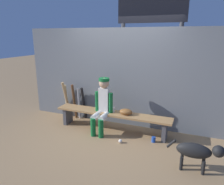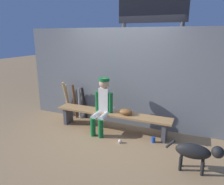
{
  "view_description": "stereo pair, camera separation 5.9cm",
  "coord_description": "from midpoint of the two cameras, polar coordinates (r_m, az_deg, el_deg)",
  "views": [
    {
      "loc": [
        1.64,
        -4.05,
        2.06
      ],
      "look_at": [
        0.0,
        0.0,
        0.88
      ],
      "focal_mm": 34.19,
      "sensor_mm": 36.0,
      "label": 1
    },
    {
      "loc": [
        1.7,
        -4.02,
        2.06
      ],
      "look_at": [
        0.0,
        0.0,
        0.88
      ],
      "focal_mm": 34.19,
      "sensor_mm": 36.0,
      "label": 2
    }
  ],
  "objects": [
    {
      "name": "player_seated",
      "position": [
        4.57,
        -2.25,
        -3.06
      ],
      "size": [
        0.41,
        0.55,
        1.18
      ],
      "color": "silver",
      "rests_on": "ground_plane"
    },
    {
      "name": "bat_wood_dark",
      "position": [
        5.44,
        -9.62,
        -2.37
      ],
      "size": [
        0.09,
        0.18,
        0.89
      ],
      "primitive_type": "cylinder",
      "rotation": [
        0.12,
        0.0,
        -0.18
      ],
      "color": "brown",
      "rests_on": "ground_plane"
    },
    {
      "name": "chainlink_fence",
      "position": [
        4.9,
        2.51,
        3.93
      ],
      "size": [
        4.8,
        0.03,
        2.22
      ],
      "primitive_type": "cube",
      "color": "slate",
      "rests_on": "ground_plane"
    },
    {
      "name": "scoreboard",
      "position": [
        5.33,
        11.55,
        18.98
      ],
      "size": [
        1.9,
        0.27,
        3.56
      ],
      "color": "#3F3F42",
      "rests_on": "ground_plane"
    },
    {
      "name": "ground_plane",
      "position": [
        4.83,
        0.36,
        -10.15
      ],
      "size": [
        30.0,
        30.0,
        0.0
      ],
      "primitive_type": "plane",
      "color": "#9E7A51"
    },
    {
      "name": "cup_on_bench",
      "position": [
        4.67,
        0.67,
        -4.58
      ],
      "size": [
        0.08,
        0.08,
        0.11
      ],
      "primitive_type": "cylinder",
      "color": "silver",
      "rests_on": "dugout_bench"
    },
    {
      "name": "baseball_glove",
      "position": [
        4.53,
        4.12,
        -5.18
      ],
      "size": [
        0.28,
        0.2,
        0.12
      ],
      "primitive_type": "ellipsoid",
      "color": "brown",
      "rests_on": "dugout_bench"
    },
    {
      "name": "baseball",
      "position": [
        4.31,
        2.54,
        -12.88
      ],
      "size": [
        0.07,
        0.07,
        0.07
      ],
      "primitive_type": "sphere",
      "color": "white",
      "rests_on": "ground_plane"
    },
    {
      "name": "dog",
      "position": [
        3.62,
        22.17,
        -14.54
      ],
      "size": [
        0.84,
        0.2,
        0.49
      ],
      "color": "black",
      "rests_on": "ground_plane"
    },
    {
      "name": "bat_aluminum_silver",
      "position": [
        5.42,
        -8.36,
        -2.87
      ],
      "size": [
        0.08,
        0.14,
        0.8
      ],
      "primitive_type": "cylinder",
      "rotation": [
        0.08,
        0.0,
        0.15
      ],
      "color": "#B7B7BC",
      "rests_on": "ground_plane"
    },
    {
      "name": "bat_wood_tan",
      "position": [
        5.56,
        -11.61,
        -1.82
      ],
      "size": [
        0.12,
        0.28,
        0.94
      ],
      "primitive_type": "cylinder",
      "rotation": [
        0.23,
        0.0,
        -0.19
      ],
      "color": "tan",
      "rests_on": "ground_plane"
    },
    {
      "name": "dugout_bench",
      "position": [
        4.69,
        0.36,
        -6.38
      ],
      "size": [
        2.59,
        0.36,
        0.43
      ],
      "color": "#AD7F4C",
      "rests_on": "ground_plane"
    },
    {
      "name": "bat_wood_natural",
      "position": [
        5.65,
        -11.6,
        -2.05
      ],
      "size": [
        0.08,
        0.18,
        0.85
      ],
      "primitive_type": "cylinder",
      "rotation": [
        0.13,
        0.0,
        0.09
      ],
      "color": "tan",
      "rests_on": "ground_plane"
    },
    {
      "name": "bat_aluminum_black",
      "position": [
        5.38,
        -7.1,
        -2.82
      ],
      "size": [
        0.09,
        0.21,
        0.83
      ],
      "primitive_type": "cylinder",
      "rotation": [
        0.17,
        0.0,
        -0.15
      ],
      "color": "black",
      "rests_on": "ground_plane"
    },
    {
      "name": "cup_on_ground",
      "position": [
        4.4,
        11.36,
        -12.28
      ],
      "size": [
        0.08,
        0.08,
        0.11
      ],
      "primitive_type": "cylinder",
      "color": "#1E47AD",
      "rests_on": "ground_plane"
    }
  ]
}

